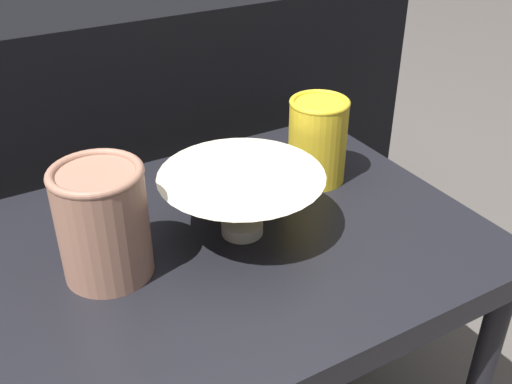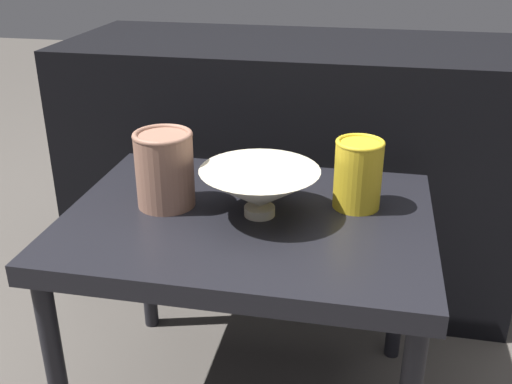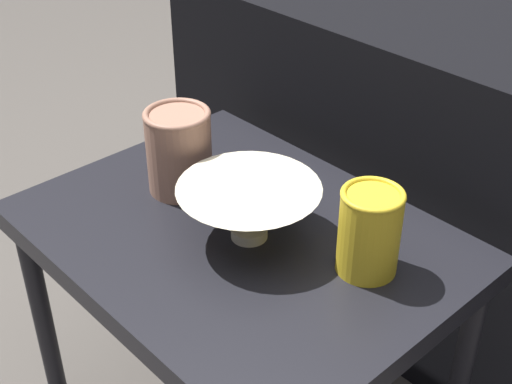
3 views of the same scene
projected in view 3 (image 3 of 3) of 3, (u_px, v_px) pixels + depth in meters
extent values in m
cube|color=black|center=(240.00, 240.00, 1.16)|extent=(0.70, 0.53, 0.04)
cylinder|color=black|center=(42.00, 316.00, 1.35)|extent=(0.04, 0.04, 0.43)
cylinder|color=black|center=(224.00, 221.00, 1.61)|extent=(0.04, 0.04, 0.43)
cylinder|color=black|center=(461.00, 375.00, 1.23)|extent=(0.04, 0.04, 0.43)
cube|color=black|center=(438.00, 170.00, 1.55)|extent=(1.20, 0.50, 0.69)
cylinder|color=beige|center=(250.00, 232.00, 1.13)|extent=(0.06, 0.06, 0.02)
cone|color=beige|center=(249.00, 208.00, 1.11)|extent=(0.23, 0.23, 0.08)
cylinder|color=#996B56|center=(179.00, 152.00, 1.22)|extent=(0.11, 0.11, 0.14)
torus|color=#996B56|center=(177.00, 114.00, 1.18)|extent=(0.11, 0.11, 0.01)
cylinder|color=gold|center=(369.00, 233.00, 1.03)|extent=(0.09, 0.09, 0.13)
torus|color=gold|center=(373.00, 195.00, 1.00)|extent=(0.09, 0.09, 0.01)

